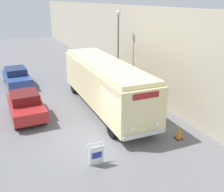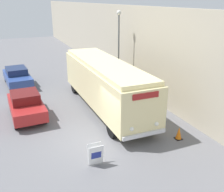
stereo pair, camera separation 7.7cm
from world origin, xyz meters
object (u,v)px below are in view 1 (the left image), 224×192
parked_car_mid (17,77)px  sign_board (96,155)px  streetlamp (118,38)px  parked_car_near (26,105)px  traffic_cone (179,133)px  vintage_bus (105,82)px

parked_car_mid → sign_board: bearing=-84.6°
sign_board → streetlamp: size_ratio=0.16×
parked_car_near → traffic_cone: 9.04m
streetlamp → parked_car_mid: (-7.52, 3.73, -3.18)m
parked_car_near → parked_car_mid: 6.84m
vintage_bus → sign_board: size_ratio=10.68×
traffic_cone → vintage_bus: bearing=110.8°
vintage_bus → traffic_cone: bearing=-69.2°
sign_board → parked_car_near: bearing=109.7°
streetlamp → traffic_cone: size_ratio=8.86×
parked_car_mid → traffic_cone: (6.93, -12.65, -0.42)m
parked_car_mid → traffic_cone: 14.43m
parked_car_mid → traffic_cone: parked_car_mid is taller
vintage_bus → streetlamp: size_ratio=1.72×
streetlamp → parked_car_mid: bearing=153.6°
vintage_bus → sign_board: 6.40m
streetlamp → traffic_cone: 9.64m
sign_board → parked_car_mid: parked_car_mid is taller
streetlamp → parked_car_near: 8.71m
vintage_bus → parked_car_mid: (-4.94, 7.40, -1.03)m
parked_car_near → traffic_cone: bearing=-42.2°
sign_board → traffic_cone: sign_board is taller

